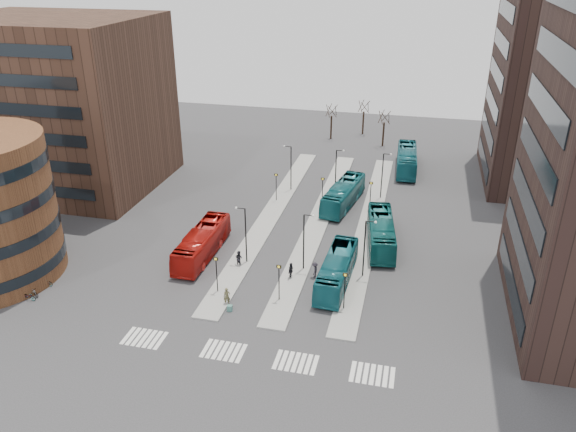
% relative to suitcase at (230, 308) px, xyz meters
% --- Properties ---
extents(ground, '(160.00, 160.00, 0.00)m').
position_rel_suitcase_xyz_m(ground, '(2.32, -9.42, -0.28)').
color(ground, '#2F2F31').
rests_on(ground, ground).
extents(island_left, '(2.50, 45.00, 0.15)m').
position_rel_suitcase_xyz_m(island_left, '(-1.68, 20.58, -0.21)').
color(island_left, gray).
rests_on(island_left, ground).
extents(island_mid, '(2.50, 45.00, 0.15)m').
position_rel_suitcase_xyz_m(island_mid, '(4.32, 20.58, -0.21)').
color(island_mid, gray).
rests_on(island_mid, ground).
extents(island_right, '(2.50, 45.00, 0.15)m').
position_rel_suitcase_xyz_m(island_right, '(10.32, 20.58, -0.21)').
color(island_right, gray).
rests_on(island_right, ground).
extents(suitcase, '(0.47, 0.38, 0.56)m').
position_rel_suitcase_xyz_m(suitcase, '(0.00, 0.00, 0.00)').
color(suitcase, '#1B2F97').
rests_on(suitcase, ground).
extents(red_bus, '(2.63, 10.97, 3.05)m').
position_rel_suitcase_xyz_m(red_bus, '(-6.05, 8.93, 1.24)').
color(red_bus, '#AB120D').
rests_on(red_bus, ground).
extents(teal_bus_a, '(2.87, 10.58, 2.92)m').
position_rel_suitcase_xyz_m(teal_bus_a, '(8.57, 6.92, 1.18)').
color(teal_bus_a, '#145D67').
rests_on(teal_bus_a, ground).
extents(teal_bus_b, '(4.38, 11.26, 3.06)m').
position_rel_suitcase_xyz_m(teal_bus_b, '(6.49, 25.24, 1.25)').
color(teal_bus_b, '#146067').
rests_on(teal_bus_b, ground).
extents(teal_bus_c, '(4.05, 11.28, 3.07)m').
position_rel_suitcase_xyz_m(teal_bus_c, '(12.02, 15.84, 1.26)').
color(teal_bus_c, '#125B5B').
rests_on(teal_bus_c, ground).
extents(teal_bus_d, '(3.22, 11.70, 3.23)m').
position_rel_suitcase_xyz_m(teal_bus_d, '(13.64, 40.04, 1.33)').
color(teal_bus_d, '#15606C').
rests_on(teal_bus_d, ground).
extents(traveller, '(0.73, 0.59, 1.72)m').
position_rel_suitcase_xyz_m(traveller, '(-0.55, 0.88, 0.58)').
color(traveller, brown).
rests_on(traveller, ground).
extents(commuter_a, '(0.98, 0.87, 1.68)m').
position_rel_suitcase_xyz_m(commuter_a, '(-1.68, 7.86, 0.56)').
color(commuter_a, black).
rests_on(commuter_a, ground).
extents(commuter_b, '(0.60, 1.10, 1.77)m').
position_rel_suitcase_xyz_m(commuter_b, '(4.09, 6.57, 0.61)').
color(commuter_b, black).
rests_on(commuter_b, ground).
extents(commuter_c, '(0.66, 1.08, 1.62)m').
position_rel_suitcase_xyz_m(commuter_c, '(6.30, 7.47, 0.53)').
color(commuter_c, black).
rests_on(commuter_c, ground).
extents(bicycle_near, '(1.55, 0.56, 0.81)m').
position_rel_suitcase_xyz_m(bicycle_near, '(-18.68, -2.72, 0.12)').
color(bicycle_near, gray).
rests_on(bicycle_near, ground).
extents(bicycle_mid, '(1.57, 0.89, 0.91)m').
position_rel_suitcase_xyz_m(bicycle_mid, '(-18.68, -2.04, 0.17)').
color(bicycle_mid, gray).
rests_on(bicycle_mid, ground).
extents(bicycle_far, '(1.61, 0.67, 0.82)m').
position_rel_suitcase_xyz_m(bicycle_far, '(-18.68, -0.23, 0.13)').
color(bicycle_far, gray).
rests_on(bicycle_far, ground).
extents(crosswalk_stripes, '(22.35, 2.40, 0.01)m').
position_rel_suitcase_xyz_m(crosswalk_stripes, '(4.07, -5.42, -0.28)').
color(crosswalk_stripes, silver).
rests_on(crosswalk_stripes, ground).
extents(office_block, '(25.00, 20.12, 22.00)m').
position_rel_suitcase_xyz_m(office_block, '(-31.68, 24.57, 10.72)').
color(office_block, '#432B1F').
rests_on(office_block, ground).
extents(sign_poles, '(12.45, 22.12, 3.65)m').
position_rel_suitcase_xyz_m(sign_poles, '(3.92, 13.58, 2.13)').
color(sign_poles, black).
rests_on(sign_poles, ground).
extents(lamp_posts, '(14.04, 20.24, 6.12)m').
position_rel_suitcase_xyz_m(lamp_posts, '(4.95, 18.58, 3.30)').
color(lamp_posts, black).
rests_on(lamp_posts, ground).
extents(bare_trees, '(10.97, 8.14, 5.90)m').
position_rel_suitcase_xyz_m(bare_trees, '(4.98, 53.25, 2.44)').
color(bare_trees, black).
rests_on(bare_trees, ground).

